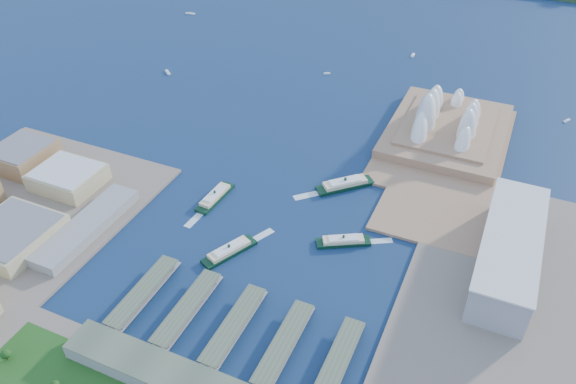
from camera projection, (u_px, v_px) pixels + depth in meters
The scene contains 14 objects.
ground at pixel (261, 263), 491.80m from camera, with size 3000.00×3000.00×0.00m, color #0E2244.
peninsula at pixel (445, 144), 645.26m from camera, with size 135.00×220.00×3.00m, color #9A7354.
opera_house at pixel (451, 112), 642.25m from camera, with size 134.00×180.00×58.00m, color white, non-canonical shape.
toaster_building at pixel (509, 251), 474.24m from camera, with size 45.00×155.00×35.00m, color gray.
ferry_wharves at pixel (234, 327), 429.82m from camera, with size 184.00×90.00×9.30m, color #4D5842, non-canonical shape.
ferry_a at pixel (215, 195), 561.99m from camera, with size 13.58×53.34×10.09m, color black, non-canonical shape.
ferry_b at pixel (345, 182), 577.72m from camera, with size 15.50×60.90×11.52m, color black, non-canonical shape.
ferry_c at pixel (229, 249), 498.60m from camera, with size 13.61×53.48×10.11m, color black, non-canonical shape.
ferry_d at pixel (343, 239), 509.35m from camera, with size 12.62×49.59×9.38m, color black, non-canonical shape.
boat_a at pixel (168, 72), 797.74m from camera, with size 3.91×15.62×3.01m, color white, non-canonical shape.
boat_b at pixel (327, 73), 795.31m from camera, with size 3.14×8.99×2.43m, color white, non-canonical shape.
boat_c at pixel (567, 120), 688.76m from camera, with size 3.14×10.77×2.42m, color white, non-canonical shape.
boat_d at pixel (190, 13), 989.65m from camera, with size 3.69×16.85×2.84m, color white, non-canonical shape.
boat_e at pixel (413, 55), 845.71m from camera, with size 3.99×12.53×3.08m, color white, non-canonical shape.
Camera 1 is at (166.37, -314.18, 346.31)m, focal length 35.00 mm.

